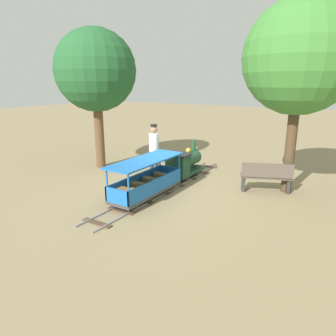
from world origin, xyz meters
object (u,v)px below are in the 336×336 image
Objects in this scene: passenger_car at (146,182)px; oak_tree_near at (96,71)px; conductor_person at (154,146)px; locomotive at (184,163)px; park_bench at (266,177)px; oak_tree_far at (300,58)px.

oak_tree_near is at bearing 153.16° from passenger_car.
conductor_person reaches higher than passenger_car.
locomotive is 0.61× the size of passenger_car.
oak_tree_near is (-5.51, -0.48, 2.76)m from park_bench.
locomotive reaches higher than passenger_car.
locomotive is 0.32× the size of oak_tree_near.
oak_tree_near reaches higher than passenger_car.
park_bench is at bearing 40.20° from passenger_car.
passenger_car is 4.79m from oak_tree_far.
oak_tree_far is (0.46, 0.36, 2.99)m from park_bench.
park_bench is 3.04m from oak_tree_far.
park_bench is at bearing 4.97° from oak_tree_near.
conductor_person is at bearing -173.42° from park_bench.
conductor_person is 0.34× the size of oak_tree_far.
park_bench is at bearing 6.58° from conductor_person.
conductor_person is at bearing -168.85° from oak_tree_far.
park_bench is at bearing 2.56° from locomotive.
oak_tree_near reaches higher than locomotive.
park_bench is (2.42, 2.04, -0.01)m from passenger_car.
conductor_person is 4.58m from oak_tree_far.
conductor_person is at bearing -163.20° from locomotive.
oak_tree_far is at bearing 11.15° from conductor_person.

